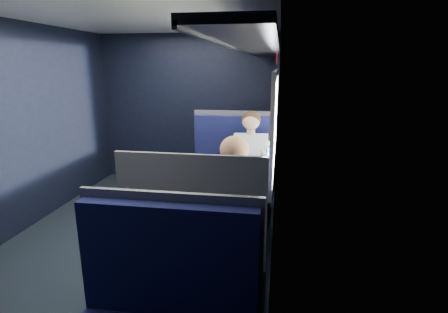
% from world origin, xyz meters
% --- Properties ---
extents(ground, '(2.80, 4.20, 0.01)m').
position_xyz_m(ground, '(0.00, 0.00, -0.01)').
color(ground, black).
extents(room_shell, '(3.00, 4.40, 2.40)m').
position_xyz_m(room_shell, '(0.02, 0.00, 1.48)').
color(room_shell, black).
rests_on(room_shell, ground).
extents(table, '(0.62, 1.00, 0.74)m').
position_xyz_m(table, '(1.03, 0.00, 0.66)').
color(table, '#54565E').
rests_on(table, ground).
extents(seat_bay_near, '(1.04, 0.62, 1.26)m').
position_xyz_m(seat_bay_near, '(0.84, 0.87, 0.42)').
color(seat_bay_near, '#0C0E36').
rests_on(seat_bay_near, ground).
extents(seat_bay_far, '(1.04, 0.62, 1.26)m').
position_xyz_m(seat_bay_far, '(0.85, -0.87, 0.41)').
color(seat_bay_far, '#0C0E36').
rests_on(seat_bay_far, ground).
extents(seat_row_front, '(1.04, 0.51, 1.16)m').
position_xyz_m(seat_row_front, '(0.85, 1.80, 0.41)').
color(seat_row_front, '#0C0E36').
rests_on(seat_row_front, ground).
extents(man, '(0.53, 0.56, 1.32)m').
position_xyz_m(man, '(1.10, 0.70, 0.72)').
color(man, black).
rests_on(man, ground).
extents(woman, '(0.53, 0.56, 1.32)m').
position_xyz_m(woman, '(1.10, -0.71, 0.73)').
color(woman, black).
rests_on(woman, ground).
extents(papers, '(0.55, 0.77, 0.01)m').
position_xyz_m(papers, '(0.92, -0.10, 0.74)').
color(papers, white).
rests_on(papers, table).
extents(laptop, '(0.29, 0.35, 0.23)m').
position_xyz_m(laptop, '(1.24, 0.10, 0.80)').
color(laptop, silver).
rests_on(laptop, table).
extents(bottle_small, '(0.07, 0.07, 0.24)m').
position_xyz_m(bottle_small, '(1.32, 0.27, 0.85)').
color(bottle_small, silver).
rests_on(bottle_small, table).
extents(cup, '(0.07, 0.07, 0.09)m').
position_xyz_m(cup, '(1.30, 0.44, 0.79)').
color(cup, white).
rests_on(cup, table).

